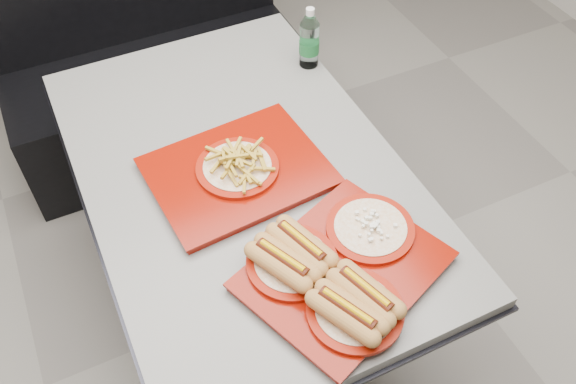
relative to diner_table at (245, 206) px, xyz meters
name	(u,v)px	position (x,y,z in m)	size (l,w,h in m)	color
ground	(253,302)	(0.00, 0.00, -0.58)	(6.00, 6.00, 0.00)	gray
diner_table	(245,206)	(0.00, 0.00, 0.00)	(0.92, 1.42, 0.75)	black
booth_bench	(152,61)	(0.00, 1.09, -0.18)	(1.30, 0.57, 1.35)	black
tray_near	(337,269)	(0.07, -0.45, 0.20)	(0.59, 0.53, 0.11)	#7C0E03
tray_far	(238,169)	(-0.02, -0.02, 0.19)	(0.52, 0.43, 0.10)	#7C0E03
water_bottle	(309,41)	(0.41, 0.37, 0.26)	(0.07, 0.07, 0.22)	silver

